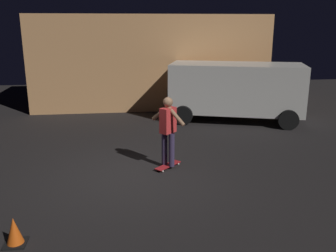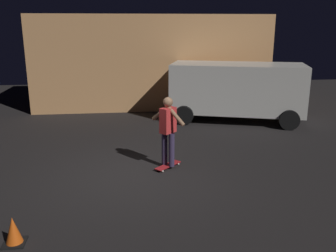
# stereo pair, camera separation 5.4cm
# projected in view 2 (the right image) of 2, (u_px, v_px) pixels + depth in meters

# --- Properties ---
(ground_plane) EXTENTS (28.00, 28.00, 0.00)m
(ground_plane) POSITION_uv_depth(u_px,v_px,m) (128.00, 176.00, 8.38)
(ground_plane) COLOR black
(low_building) EXTENTS (9.52, 3.90, 3.74)m
(low_building) POSITION_uv_depth(u_px,v_px,m) (150.00, 60.00, 15.98)
(low_building) COLOR tan
(low_building) RESTS_ON ground_plane
(parked_van) EXTENTS (4.96, 3.34, 2.03)m
(parked_van) POSITION_uv_depth(u_px,v_px,m) (237.00, 88.00, 13.04)
(parked_van) COLOR silver
(parked_van) RESTS_ON ground_plane
(skateboard_ridden) EXTENTS (0.70, 0.68, 0.07)m
(skateboard_ridden) POSITION_uv_depth(u_px,v_px,m) (168.00, 166.00, 8.87)
(skateboard_ridden) COLOR #AD1E23
(skateboard_ridden) RESTS_ON ground_plane
(skater) EXTENTS (0.74, 0.77, 1.67)m
(skater) POSITION_uv_depth(u_px,v_px,m) (168.00, 127.00, 8.61)
(skater) COLOR #382D4C
(skater) RESTS_ON skateboard_ridden
(traffic_cone) EXTENTS (0.34, 0.34, 0.46)m
(traffic_cone) POSITION_uv_depth(u_px,v_px,m) (13.00, 232.00, 5.74)
(traffic_cone) COLOR black
(traffic_cone) RESTS_ON ground_plane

